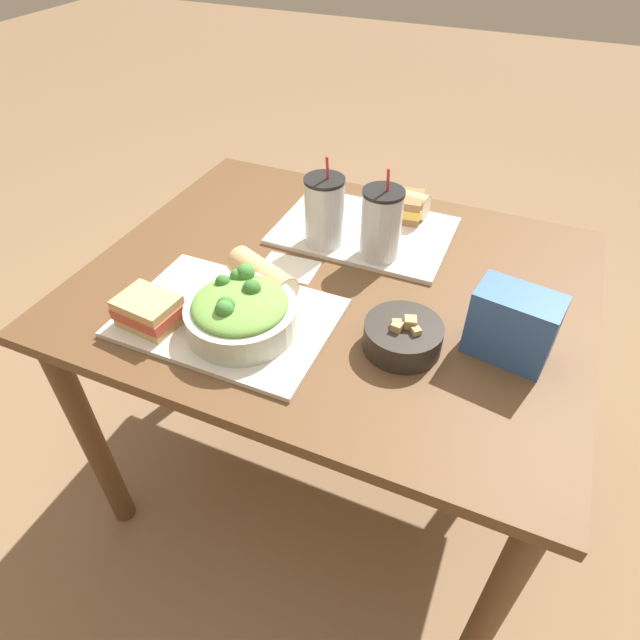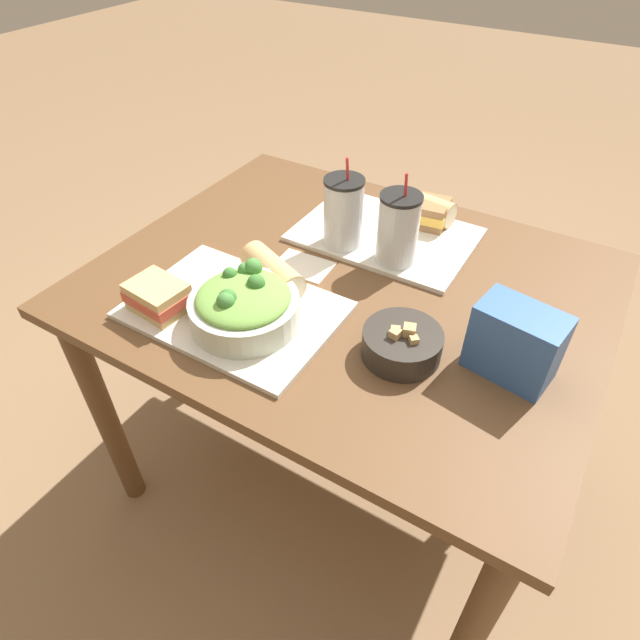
{
  "view_description": "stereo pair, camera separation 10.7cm",
  "coord_description": "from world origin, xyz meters",
  "px_view_note": "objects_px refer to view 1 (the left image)",
  "views": [
    {
      "loc": [
        0.37,
        -0.94,
        1.54
      ],
      "look_at": [
        0.05,
        -0.21,
        0.83
      ],
      "focal_mm": 30.0,
      "sensor_mm": 36.0,
      "label": 1
    },
    {
      "loc": [
        0.46,
        -0.89,
        1.54
      ],
      "look_at": [
        0.05,
        -0.21,
        0.83
      ],
      "focal_mm": 30.0,
      "sensor_mm": 36.0,
      "label": 2
    }
  ],
  "objects_px": {
    "baguette_near": "(263,276)",
    "drink_cup_red": "(381,226)",
    "baguette_far": "(402,202)",
    "soup_bowl": "(403,336)",
    "salad_bowl": "(241,311)",
    "napkin_folded": "(289,268)",
    "sandwich_far": "(400,205)",
    "drink_cup_dark": "(324,213)",
    "sandwich_near": "(149,311)",
    "chip_bag": "(513,325)"
  },
  "relations": [
    {
      "from": "salad_bowl",
      "to": "drink_cup_dark",
      "type": "relative_size",
      "value": 0.99
    },
    {
      "from": "chip_bag",
      "to": "napkin_folded",
      "type": "distance_m",
      "value": 0.54
    },
    {
      "from": "salad_bowl",
      "to": "drink_cup_dark",
      "type": "xyz_separation_m",
      "value": [
        0.03,
        0.37,
        0.04
      ]
    },
    {
      "from": "drink_cup_red",
      "to": "napkin_folded",
      "type": "relative_size",
      "value": 1.63
    },
    {
      "from": "soup_bowl",
      "to": "drink_cup_dark",
      "type": "relative_size",
      "value": 0.69
    },
    {
      "from": "sandwich_near",
      "to": "baguette_far",
      "type": "height_order",
      "value": "baguette_far"
    },
    {
      "from": "chip_bag",
      "to": "sandwich_far",
      "type": "bearing_deg",
      "value": 139.73
    },
    {
      "from": "salad_bowl",
      "to": "sandwich_far",
      "type": "bearing_deg",
      "value": 73.8
    },
    {
      "from": "drink_cup_red",
      "to": "napkin_folded",
      "type": "distance_m",
      "value": 0.24
    },
    {
      "from": "drink_cup_dark",
      "to": "chip_bag",
      "type": "xyz_separation_m",
      "value": [
        0.48,
        -0.21,
        -0.02
      ]
    },
    {
      "from": "sandwich_near",
      "to": "drink_cup_dark",
      "type": "bearing_deg",
      "value": 69.49
    },
    {
      "from": "soup_bowl",
      "to": "chip_bag",
      "type": "bearing_deg",
      "value": 19.13
    },
    {
      "from": "chip_bag",
      "to": "drink_cup_red",
      "type": "bearing_deg",
      "value": 157.46
    },
    {
      "from": "soup_bowl",
      "to": "baguette_near",
      "type": "height_order",
      "value": "baguette_near"
    },
    {
      "from": "drink_cup_red",
      "to": "baguette_far",
      "type": "bearing_deg",
      "value": 92.24
    },
    {
      "from": "baguette_near",
      "to": "chip_bag",
      "type": "bearing_deg",
      "value": -65.06
    },
    {
      "from": "baguette_near",
      "to": "drink_cup_red",
      "type": "xyz_separation_m",
      "value": [
        0.2,
        0.23,
        0.05
      ]
    },
    {
      "from": "soup_bowl",
      "to": "drink_cup_red",
      "type": "bearing_deg",
      "value": 117.32
    },
    {
      "from": "salad_bowl",
      "to": "napkin_folded",
      "type": "relative_size",
      "value": 1.62
    },
    {
      "from": "salad_bowl",
      "to": "napkin_folded",
      "type": "xyz_separation_m",
      "value": [
        -0.01,
        0.24,
        -0.06
      ]
    },
    {
      "from": "sandwich_far",
      "to": "napkin_folded",
      "type": "height_order",
      "value": "sandwich_far"
    },
    {
      "from": "salad_bowl",
      "to": "sandwich_near",
      "type": "distance_m",
      "value": 0.19
    },
    {
      "from": "baguette_near",
      "to": "baguette_far",
      "type": "relative_size",
      "value": 1.21
    },
    {
      "from": "baguette_far",
      "to": "baguette_near",
      "type": "bearing_deg",
      "value": 165.21
    },
    {
      "from": "baguette_near",
      "to": "drink_cup_dark",
      "type": "xyz_separation_m",
      "value": [
        0.05,
        0.23,
        0.05
      ]
    },
    {
      "from": "baguette_near",
      "to": "drink_cup_red",
      "type": "distance_m",
      "value": 0.31
    },
    {
      "from": "baguette_far",
      "to": "drink_cup_dark",
      "type": "distance_m",
      "value": 0.26
    },
    {
      "from": "baguette_near",
      "to": "drink_cup_red",
      "type": "bearing_deg",
      "value": -17.48
    },
    {
      "from": "soup_bowl",
      "to": "napkin_folded",
      "type": "distance_m",
      "value": 0.36
    },
    {
      "from": "baguette_far",
      "to": "soup_bowl",
      "type": "bearing_deg",
      "value": -154.76
    },
    {
      "from": "drink_cup_red",
      "to": "chip_bag",
      "type": "height_order",
      "value": "drink_cup_red"
    },
    {
      "from": "soup_bowl",
      "to": "baguette_near",
      "type": "bearing_deg",
      "value": 171.86
    },
    {
      "from": "baguette_far",
      "to": "napkin_folded",
      "type": "distance_m",
      "value": 0.39
    },
    {
      "from": "sandwich_far",
      "to": "baguette_far",
      "type": "xyz_separation_m",
      "value": [
        -0.0,
        0.02,
        0.0
      ]
    },
    {
      "from": "salad_bowl",
      "to": "sandwich_far",
      "type": "xyz_separation_m",
      "value": [
        0.16,
        0.57,
        -0.01
      ]
    },
    {
      "from": "baguette_near",
      "to": "sandwich_far",
      "type": "xyz_separation_m",
      "value": [
        0.19,
        0.43,
        -0.0
      ]
    },
    {
      "from": "salad_bowl",
      "to": "drink_cup_dark",
      "type": "height_order",
      "value": "drink_cup_dark"
    },
    {
      "from": "salad_bowl",
      "to": "drink_cup_dark",
      "type": "distance_m",
      "value": 0.37
    },
    {
      "from": "baguette_far",
      "to": "salad_bowl",
      "type": "bearing_deg",
      "value": 172.4
    },
    {
      "from": "soup_bowl",
      "to": "drink_cup_red",
      "type": "xyz_separation_m",
      "value": [
        -0.14,
        0.28,
        0.06
      ]
    },
    {
      "from": "baguette_near",
      "to": "baguette_far",
      "type": "distance_m",
      "value": 0.48
    },
    {
      "from": "baguette_near",
      "to": "napkin_folded",
      "type": "xyz_separation_m",
      "value": [
        0.01,
        0.11,
        -0.04
      ]
    },
    {
      "from": "sandwich_far",
      "to": "chip_bag",
      "type": "relative_size",
      "value": 0.77
    },
    {
      "from": "chip_bag",
      "to": "salad_bowl",
      "type": "bearing_deg",
      "value": -153.47
    },
    {
      "from": "salad_bowl",
      "to": "baguette_near",
      "type": "bearing_deg",
      "value": 100.0
    },
    {
      "from": "soup_bowl",
      "to": "sandwich_far",
      "type": "bearing_deg",
      "value": 107.68
    },
    {
      "from": "baguette_far",
      "to": "drink_cup_dark",
      "type": "relative_size",
      "value": 0.67
    },
    {
      "from": "baguette_near",
      "to": "drink_cup_red",
      "type": "height_order",
      "value": "drink_cup_red"
    },
    {
      "from": "chip_bag",
      "to": "napkin_folded",
      "type": "bearing_deg",
      "value": 179.99
    },
    {
      "from": "baguette_near",
      "to": "drink_cup_red",
      "type": "relative_size",
      "value": 0.81
    }
  ]
}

